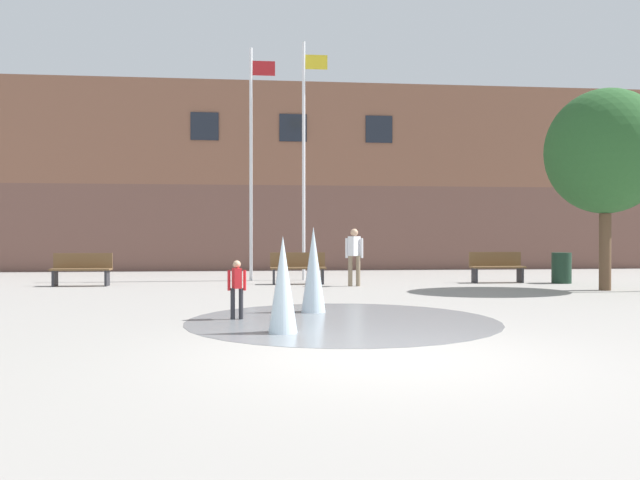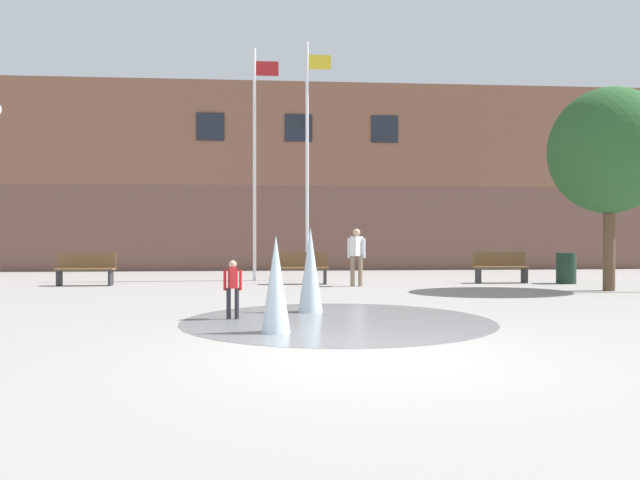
# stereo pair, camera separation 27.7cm
# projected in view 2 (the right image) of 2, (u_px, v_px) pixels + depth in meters

# --- Properties ---
(ground_plane) EXTENTS (100.00, 100.00, 0.00)m
(ground_plane) POSITION_uv_depth(u_px,v_px,m) (369.00, 356.00, 7.23)
(ground_plane) COLOR gray
(library_building) EXTENTS (36.00, 6.05, 7.61)m
(library_building) POSITION_uv_depth(u_px,v_px,m) (295.00, 182.00, 28.03)
(library_building) COLOR brown
(library_building) RESTS_ON ground
(splash_fountain) EXTENTS (5.13, 5.13, 1.56)m
(splash_fountain) POSITION_uv_depth(u_px,v_px,m) (308.00, 287.00, 10.28)
(splash_fountain) COLOR gray
(splash_fountain) RESTS_ON ground
(park_bench_far_left) EXTENTS (1.60, 0.44, 0.91)m
(park_bench_far_left) POSITION_uv_depth(u_px,v_px,m) (86.00, 268.00, 17.42)
(park_bench_far_left) COLOR #28282D
(park_bench_far_left) RESTS_ON ground
(park_bench_under_left_flagpole) EXTENTS (1.60, 0.44, 0.91)m
(park_bench_under_left_flagpole) POSITION_uv_depth(u_px,v_px,m) (301.00, 267.00, 17.99)
(park_bench_under_left_flagpole) COLOR #28282D
(park_bench_under_left_flagpole) RESTS_ON ground
(park_bench_near_trashcan) EXTENTS (1.60, 0.44, 0.91)m
(park_bench_near_trashcan) POSITION_uv_depth(u_px,v_px,m) (501.00, 267.00, 18.42)
(park_bench_near_trashcan) COLOR #28282D
(park_bench_near_trashcan) RESTS_ON ground
(teen_by_trashcan) EXTENTS (0.50, 0.38, 1.59)m
(teen_by_trashcan) POSITION_uv_depth(u_px,v_px,m) (356.00, 252.00, 17.20)
(teen_by_trashcan) COLOR #89755B
(teen_by_trashcan) RESTS_ON ground
(child_running) EXTENTS (0.31, 0.24, 0.99)m
(child_running) POSITION_uv_depth(u_px,v_px,m) (233.00, 285.00, 10.42)
(child_running) COLOR #28282D
(child_running) RESTS_ON ground
(flagpole_left) EXTENTS (0.80, 0.10, 7.24)m
(flagpole_left) POSITION_uv_depth(u_px,v_px,m) (255.00, 157.00, 19.43)
(flagpole_left) COLOR silver
(flagpole_left) RESTS_ON ground
(flagpole_right) EXTENTS (0.80, 0.10, 7.48)m
(flagpole_right) POSITION_uv_depth(u_px,v_px,m) (308.00, 153.00, 19.56)
(flagpole_right) COLOR silver
(flagpole_right) RESTS_ON ground
(trash_can) EXTENTS (0.56, 0.56, 0.90)m
(trash_can) POSITION_uv_depth(u_px,v_px,m) (566.00, 268.00, 18.16)
(trash_can) COLOR #193323
(trash_can) RESTS_ON ground
(street_tree_near_building) EXTENTS (2.99, 2.99, 5.15)m
(street_tree_near_building) POSITION_uv_depth(u_px,v_px,m) (609.00, 151.00, 15.77)
(street_tree_near_building) COLOR brown
(street_tree_near_building) RESTS_ON ground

